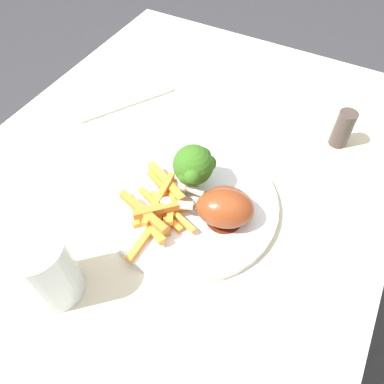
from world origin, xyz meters
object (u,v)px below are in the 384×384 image
(carrot_fries_pile, at_px, (159,207))
(chicken_drumstick_far, at_px, (222,209))
(dinner_plate, at_px, (192,203))
(water_glass, at_px, (47,269))
(dining_table, at_px, (164,240))
(broccoli_floret_front, at_px, (194,166))
(fork, at_px, (129,104))
(chicken_drumstick_near, at_px, (226,203))
(pepper_shaker, at_px, (343,129))

(carrot_fries_pile, relative_size, chicken_drumstick_far, 1.16)
(dinner_plate, height_order, water_glass, water_glass)
(dining_table, distance_m, broccoli_floret_front, 0.20)
(carrot_fries_pile, relative_size, fork, 0.81)
(chicken_drumstick_near, bearing_deg, pepper_shaker, -24.81)
(broccoli_floret_front, height_order, pepper_shaker, broccoli_floret_front)
(dinner_plate, bearing_deg, pepper_shaker, -33.77)
(carrot_fries_pile, distance_m, water_glass, 0.17)
(carrot_fries_pile, height_order, chicken_drumstick_near, chicken_drumstick_near)
(dinner_plate, bearing_deg, dining_table, 97.34)
(broccoli_floret_front, height_order, fork, broccoli_floret_front)
(broccoli_floret_front, bearing_deg, dining_table, 127.00)
(dining_table, bearing_deg, broccoli_floret_front, -53.00)
(dinner_plate, bearing_deg, water_glass, 155.86)
(carrot_fries_pile, height_order, water_glass, water_glass)
(fork, bearing_deg, chicken_drumstick_near, 93.46)
(carrot_fries_pile, bearing_deg, chicken_drumstick_far, -68.99)
(pepper_shaker, bearing_deg, chicken_drumstick_near, 155.19)
(dinner_plate, relative_size, fork, 1.34)
(broccoli_floret_front, distance_m, water_glass, 0.23)
(broccoli_floret_front, bearing_deg, chicken_drumstick_far, -119.71)
(carrot_fries_pile, xyz_separation_m, pepper_shaker, (0.27, -0.19, 0.01))
(chicken_drumstick_far, xyz_separation_m, water_glass, (-0.19, 0.14, 0.02))
(dining_table, height_order, dinner_plate, dinner_plate)
(dinner_plate, bearing_deg, chicken_drumstick_near, -83.35)
(broccoli_floret_front, distance_m, chicken_drumstick_far, 0.07)
(broccoli_floret_front, bearing_deg, water_glass, 160.77)
(chicken_drumstick_far, distance_m, water_glass, 0.23)
(chicken_drumstick_far, relative_size, water_glass, 1.26)
(dinner_plate, relative_size, water_glass, 2.42)
(chicken_drumstick_near, height_order, water_glass, water_glass)
(dining_table, height_order, chicken_drumstick_far, chicken_drumstick_far)
(pepper_shaker, bearing_deg, chicken_drumstick_far, 156.69)
(broccoli_floret_front, relative_size, fork, 0.40)
(dinner_plate, distance_m, fork, 0.26)
(carrot_fries_pile, height_order, chicken_drumstick_far, chicken_drumstick_far)
(dining_table, distance_m, fork, 0.26)
(carrot_fries_pile, bearing_deg, water_glass, 159.99)
(dining_table, bearing_deg, dinner_plate, -82.66)
(dining_table, distance_m, dinner_plate, 0.15)
(dinner_plate, distance_m, broccoli_floret_front, 0.06)
(dining_table, xyz_separation_m, fork, (0.16, 0.16, 0.14))
(broccoli_floret_front, relative_size, chicken_drumstick_near, 0.64)
(dining_table, relative_size, carrot_fries_pile, 6.38)
(dining_table, xyz_separation_m, dinner_plate, (0.01, -0.05, 0.14))
(chicken_drumstick_far, bearing_deg, dining_table, 88.82)
(dinner_plate, bearing_deg, chicken_drumstick_far, -100.07)
(broccoli_floret_front, bearing_deg, carrot_fries_pile, 162.60)
(dinner_plate, bearing_deg, broccoli_floret_front, 21.50)
(chicken_drumstick_far, xyz_separation_m, fork, (0.16, 0.27, -0.03))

